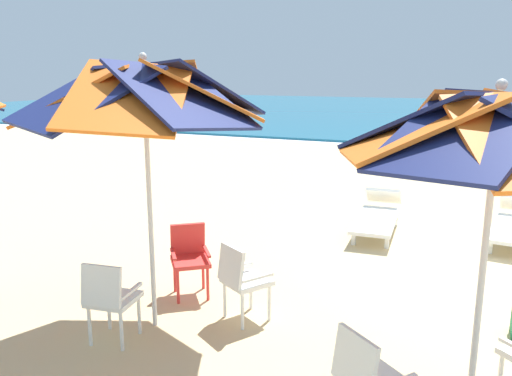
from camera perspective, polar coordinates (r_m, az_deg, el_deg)
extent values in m
cube|color=#19607F|center=(37.57, 24.88, 7.53)|extent=(80.00, 36.00, 0.10)
cube|color=white|center=(19.37, 25.41, 3.58)|extent=(80.00, 0.70, 0.01)
cylinder|color=silver|center=(4.17, 23.62, -10.65)|extent=(0.05, 0.05, 2.15)
cube|color=orange|center=(4.37, 22.44, 7.02)|extent=(1.16, 1.22, 0.50)
cube|color=navy|center=(4.10, 18.29, 7.03)|extent=(1.24, 1.16, 0.50)
cube|color=orange|center=(3.70, 17.64, 6.52)|extent=(1.22, 1.16, 0.50)
cube|color=navy|center=(3.39, 21.91, 5.70)|extent=(1.16, 1.24, 0.50)
sphere|color=silver|center=(3.86, 25.60, 10.31)|extent=(0.08, 0.08, 0.08)
cube|color=white|center=(3.88, 10.89, -18.39)|extent=(0.39, 0.33, 0.40)
cube|color=white|center=(4.18, 11.27, -17.78)|extent=(0.28, 0.34, 0.03)
cylinder|color=silver|center=(5.41, -11.62, -3.93)|extent=(0.05, 0.05, 2.27)
cube|color=orange|center=(5.09, -5.46, 10.49)|extent=(1.43, 1.32, 0.63)
cube|color=navy|center=(5.54, -6.81, 10.63)|extent=(1.34, 1.37, 0.63)
cube|color=orange|center=(5.79, -10.87, 10.58)|extent=(1.32, 1.43, 0.63)
cube|color=navy|center=(5.72, -15.55, 10.33)|extent=(1.37, 1.34, 0.63)
cube|color=orange|center=(5.37, -18.73, 10.00)|extent=(1.43, 1.32, 0.63)
cube|color=navy|center=(4.90, -18.45, 9.83)|extent=(1.34, 1.37, 0.63)
cube|color=orange|center=(4.60, -14.05, 9.96)|extent=(1.32, 1.43, 0.63)
cube|color=navy|center=(4.68, -8.29, 10.24)|extent=(1.37, 1.34, 0.63)
sphere|color=silver|center=(5.19, -12.46, 14.05)|extent=(0.08, 0.08, 0.08)
cube|color=white|center=(5.45, -15.52, -11.79)|extent=(0.50, 0.50, 0.05)
cube|color=white|center=(5.21, -16.82, -10.36)|extent=(0.43, 0.15, 0.40)
cube|color=white|center=(5.51, -17.40, -10.40)|extent=(0.09, 0.40, 0.03)
cube|color=white|center=(5.31, -13.71, -11.06)|extent=(0.09, 0.40, 0.03)
cylinder|color=white|center=(5.77, -15.99, -12.95)|extent=(0.04, 0.04, 0.41)
cylinder|color=white|center=(5.60, -12.84, -13.57)|extent=(0.04, 0.04, 0.41)
cylinder|color=white|center=(5.50, -17.96, -14.38)|extent=(0.04, 0.04, 0.41)
cylinder|color=white|center=(5.33, -14.70, -15.09)|extent=(0.04, 0.04, 0.41)
cube|color=red|center=(6.27, -7.29, -8.10)|extent=(0.62, 0.62, 0.05)
cube|color=red|center=(6.39, -7.58, -5.59)|extent=(0.39, 0.33, 0.40)
cube|color=red|center=(6.26, -5.49, -7.02)|extent=(0.28, 0.33, 0.03)
cube|color=red|center=(6.22, -9.16, -7.28)|extent=(0.28, 0.33, 0.03)
cylinder|color=red|center=(6.22, -5.37, -10.54)|extent=(0.04, 0.04, 0.41)
cylinder|color=red|center=(6.18, -8.65, -10.80)|extent=(0.04, 0.04, 0.41)
cylinder|color=red|center=(6.54, -5.89, -9.36)|extent=(0.04, 0.04, 0.41)
cylinder|color=red|center=(6.50, -9.00, -9.59)|extent=(0.04, 0.04, 0.41)
cube|color=white|center=(5.67, -1.03, -10.30)|extent=(0.60, 0.60, 0.05)
cube|color=white|center=(5.49, -2.79, -8.60)|extent=(0.41, 0.30, 0.40)
cube|color=white|center=(5.79, -2.16, -8.66)|extent=(0.24, 0.36, 0.03)
cube|color=white|center=(5.48, 0.16, -9.92)|extent=(0.24, 0.36, 0.03)
cylinder|color=white|center=(5.99, -0.56, -11.44)|extent=(0.04, 0.04, 0.41)
cylinder|color=white|center=(5.73, 1.49, -12.61)|extent=(0.04, 0.04, 0.41)
cylinder|color=white|center=(5.81, -3.48, -12.23)|extent=(0.04, 0.04, 0.41)
cylinder|color=white|center=(5.55, -1.52, -13.50)|extent=(0.04, 0.04, 0.41)
cube|color=white|center=(8.50, 24.57, -5.92)|extent=(0.06, 0.06, 0.22)
cube|color=white|center=(9.73, 25.36, -3.75)|extent=(0.06, 0.06, 0.22)
cube|color=white|center=(8.80, 13.14, -3.53)|extent=(0.75, 1.74, 0.06)
cube|color=white|center=(9.77, 13.96, -0.82)|extent=(0.64, 0.52, 0.36)
cube|color=white|center=(8.21, 14.32, -5.79)|extent=(0.06, 0.06, 0.22)
cube|color=white|center=(8.27, 10.78, -5.48)|extent=(0.06, 0.06, 0.22)
cube|color=white|center=(9.43, 15.13, -3.44)|extent=(0.06, 0.06, 0.22)
cube|color=white|center=(9.48, 12.04, -3.19)|extent=(0.06, 0.06, 0.22)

